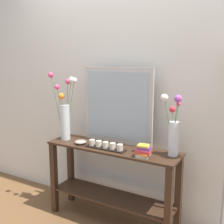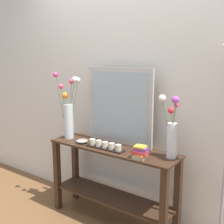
{
  "view_description": "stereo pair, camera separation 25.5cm",
  "coord_description": "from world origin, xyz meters",
  "views": [
    {
      "loc": [
        1.25,
        -2.17,
        1.59
      ],
      "look_at": [
        0.0,
        0.0,
        1.09
      ],
      "focal_mm": 44.85,
      "sensor_mm": 36.0,
      "label": 1
    },
    {
      "loc": [
        1.46,
        -2.03,
        1.59
      ],
      "look_at": [
        0.0,
        0.0,
        1.09
      ],
      "focal_mm": 44.85,
      "sensor_mm": 36.0,
      "label": 2
    }
  ],
  "objects": [
    {
      "name": "wall_back",
      "position": [
        0.0,
        0.3,
        1.35
      ],
      "size": [
        6.4,
        0.08,
        2.7
      ],
      "primitive_type": "cube",
      "color": "silver",
      "rests_on": "ground"
    },
    {
      "name": "decorative_bowl",
      "position": [
        -0.31,
        -0.07,
        0.78
      ],
      "size": [
        0.11,
        0.11,
        0.04
      ],
      "color": "#9E9389",
      "rests_on": "console_table"
    },
    {
      "name": "mirror_leaning",
      "position": [
        -0.02,
        0.14,
        1.13
      ],
      "size": [
        0.73,
        0.03,
        0.73
      ],
      "color": "#B7B2AD",
      "rests_on": "console_table"
    },
    {
      "name": "console_table",
      "position": [
        0.0,
        0.0,
        0.47
      ],
      "size": [
        1.29,
        0.35,
        0.76
      ],
      "color": "#382316",
      "rests_on": "ground"
    },
    {
      "name": "candle_tray",
      "position": [
        -0.02,
        -0.08,
        0.79
      ],
      "size": [
        0.39,
        0.09,
        0.07
      ],
      "color": "black",
      "rests_on": "console_table"
    },
    {
      "name": "book_stack",
      "position": [
        0.37,
        -0.11,
        0.81
      ],
      "size": [
        0.13,
        0.1,
        0.11
      ],
      "color": "#B2A893",
      "rests_on": "console_table"
    },
    {
      "name": "ground_plane",
      "position": [
        0.0,
        0.0,
        -0.01
      ],
      "size": [
        7.0,
        6.0,
        0.02
      ],
      "primitive_type": "cube",
      "color": "brown"
    },
    {
      "name": "tall_vase_left",
      "position": [
        -0.54,
        -0.02,
        1.04
      ],
      "size": [
        0.3,
        0.13,
        0.68
      ],
      "color": "silver",
      "rests_on": "console_table"
    },
    {
      "name": "vase_right",
      "position": [
        0.56,
        0.06,
        0.99
      ],
      "size": [
        0.18,
        0.15,
        0.53
      ],
      "color": "silver",
      "rests_on": "console_table"
    }
  ]
}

